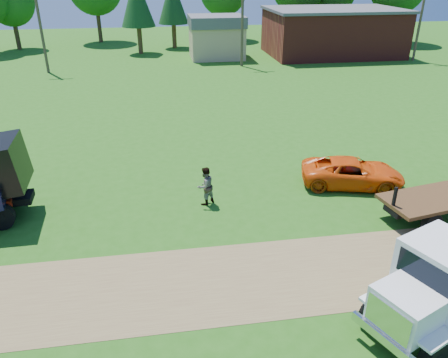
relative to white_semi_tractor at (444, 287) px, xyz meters
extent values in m
plane|color=#245A13|center=(-4.56, 2.98, -1.45)|extent=(140.00, 140.00, 0.00)
cube|color=brown|center=(-4.56, 2.98, -1.45)|extent=(120.00, 4.20, 0.01)
cylinder|color=black|center=(-1.10, -1.51, -0.94)|extent=(1.06, 0.69, 1.02)
cylinder|color=black|center=(-1.10, -1.51, -0.94)|extent=(0.46, 0.45, 0.36)
cylinder|color=black|center=(-1.87, 0.31, -0.94)|extent=(1.06, 0.69, 1.02)
cylinder|color=black|center=(-1.87, 0.31, -0.94)|extent=(0.46, 0.45, 0.36)
cube|color=white|center=(-1.44, -0.59, -0.02)|extent=(2.15, 2.10, 1.11)
cube|color=silver|center=(-2.21, -0.91, -0.07)|extent=(0.61, 1.31, 0.92)
cube|color=silver|center=(-2.25, -0.93, -0.71)|extent=(0.96, 2.01, 0.28)
cube|color=white|center=(-0.08, -0.01, 0.44)|extent=(2.65, 2.80, 1.94)
cube|color=black|center=(-0.96, -0.38, 0.86)|extent=(0.76, 1.72, 0.79)
cube|color=black|center=(-0.52, 1.02, 0.86)|extent=(1.29, 0.58, 0.69)
cube|color=white|center=(-1.10, -1.51, -0.34)|extent=(1.18, 0.82, 0.09)
cube|color=white|center=(-1.87, 0.31, -0.34)|extent=(1.18, 0.82, 0.09)
cylinder|color=black|center=(-14.53, 7.75, -0.89)|extent=(1.14, 0.43, 1.12)
cylinder|color=black|center=(-14.53, 7.75, -0.89)|extent=(0.41, 0.40, 0.39)
cylinder|color=black|center=(-14.67, 9.88, -0.89)|extent=(1.14, 0.43, 1.12)
cylinder|color=black|center=(-14.67, 9.88, -0.89)|extent=(0.41, 0.40, 0.39)
imported|color=#E44E0A|center=(1.38, 9.28, -0.77)|extent=(5.33, 3.40, 1.37)
cylinder|color=black|center=(2.78, 4.69, -1.00)|extent=(0.93, 0.43, 0.90)
cylinder|color=black|center=(2.44, 6.54, -1.00)|extent=(0.93, 0.43, 0.90)
cube|color=black|center=(1.38, 5.39, -0.06)|extent=(0.13, 0.13, 0.90)
imported|color=#999999|center=(-5.99, 8.54, -0.55)|extent=(1.10, 1.06, 1.80)
cube|color=maroon|center=(13.44, 42.98, 1.05)|extent=(15.00, 10.00, 5.00)
cube|color=#515156|center=(13.44, 42.98, 3.70)|extent=(15.40, 10.40, 0.30)
cube|color=tan|center=(-0.56, 42.98, 0.35)|extent=(6.00, 5.00, 3.60)
cube|color=#515156|center=(-0.56, 42.98, 2.65)|extent=(6.20, 5.40, 1.20)
cylinder|color=#4C3A2B|center=(-18.56, 37.98, 3.05)|extent=(0.28, 0.28, 9.00)
cylinder|color=#4C3A2B|center=(1.44, 37.98, 3.05)|extent=(0.28, 0.28, 9.00)
cylinder|color=#4C3A2B|center=(21.44, 37.98, 3.05)|extent=(0.28, 0.28, 9.00)
cylinder|color=#3E2519|center=(-15.11, 57.23, 0.45)|extent=(0.56, 0.56, 3.81)
cylinder|color=#3E2519|center=(-5.05, 50.78, 0.08)|extent=(0.56, 0.56, 3.07)
cone|color=black|center=(-5.05, 50.78, 4.43)|extent=(3.86, 3.86, 5.71)
cylinder|color=#3E2519|center=(2.38, 56.93, 0.28)|extent=(0.56, 0.56, 3.47)
cylinder|color=#3E2519|center=(12.38, 53.76, 0.53)|extent=(0.56, 0.56, 3.96)
cylinder|color=#3E2519|center=(25.10, 50.42, 0.53)|extent=(0.56, 0.56, 3.97)
cylinder|color=#3E2519|center=(-9.40, 47.30, 0.16)|extent=(0.56, 0.56, 3.21)
cone|color=black|center=(-9.40, 47.30, 4.70)|extent=(4.04, 4.04, 5.97)
cylinder|color=#3E2519|center=(17.72, 54.82, 0.29)|extent=(0.56, 0.56, 3.48)
cylinder|color=#3E2519|center=(-24.99, 52.76, 0.06)|extent=(0.56, 0.56, 3.02)
sphere|color=#144B12|center=(-24.99, 52.76, 4.16)|extent=(5.69, 5.69, 5.69)
camera|label=1|loc=(-7.88, -8.85, 8.40)|focal=35.00mm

